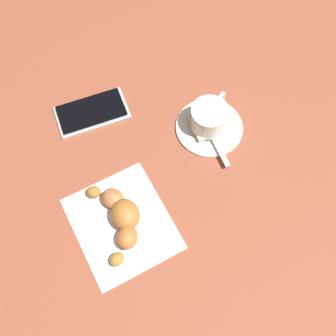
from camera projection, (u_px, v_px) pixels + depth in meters
ground_plane at (180, 174)px, 0.73m from camera, size 1.80×1.80×0.00m
saucer at (209, 127)px, 0.77m from camera, size 0.12×0.12×0.01m
espresso_cup at (210, 117)px, 0.74m from camera, size 0.09×0.07×0.05m
teaspoon at (208, 128)px, 0.76m from camera, size 0.05×0.12×0.01m
sugar_packet at (197, 127)px, 0.76m from camera, size 0.03×0.06×0.01m
napkin at (122, 224)px, 0.69m from camera, size 0.18×0.20×0.00m
croissant at (121, 217)px, 0.68m from camera, size 0.10×0.15×0.04m
cell_phone at (92, 112)px, 0.78m from camera, size 0.15×0.11×0.01m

